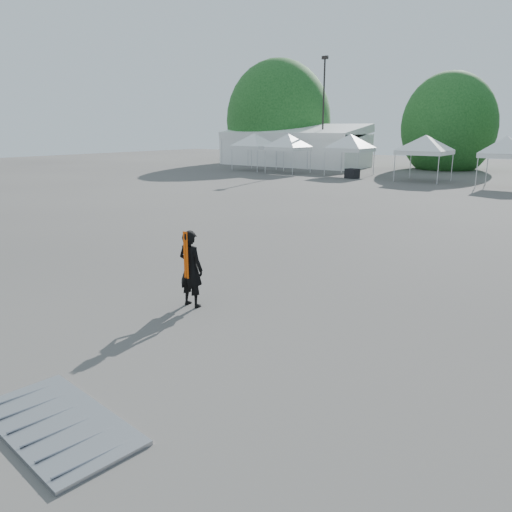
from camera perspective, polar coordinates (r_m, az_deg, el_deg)
The scene contains 13 objects.
ground at distance 12.12m, azimuth 0.38°, elevation -3.97°, with size 120.00×120.00×0.00m, color #474442.
marquee at distance 52.83m, azimuth 4.28°, elevation 12.40°, with size 15.00×6.25×4.23m.
light_pole_west at distance 49.89m, azimuth 7.71°, elevation 16.56°, with size 0.60×0.25×10.30m.
tree_far_w at distance 57.53m, azimuth 2.57°, elevation 15.15°, with size 4.80×4.80×7.30m.
tree_mid_w at distance 51.39m, azimuth 21.13°, elevation 13.63°, with size 4.16×4.16×6.33m.
tent_a at distance 46.82m, azimuth -0.21°, elevation 13.51°, with size 4.42×4.42×3.88m.
tent_b at distance 43.97m, azimuth 3.71°, elevation 13.42°, with size 4.28×4.28×3.88m.
tent_c at distance 42.39m, azimuth 10.75°, elevation 13.17°, with size 4.47×4.47×3.88m.
tent_d at distance 39.02m, azimuth 18.83°, elevation 12.58°, with size 4.75×4.75×3.88m.
tent_e at distance 36.90m, azimuth 26.77°, elevation 11.76°, with size 4.03×4.03×3.88m.
man at distance 10.95m, azimuth -7.46°, elevation -1.43°, with size 0.63×0.42×1.71m.
barrier_mid at distance 7.43m, azimuth -21.74°, elevation -17.34°, with size 2.62×1.50×0.08m.
crate_west at distance 39.95m, azimuth 10.93°, elevation 9.24°, with size 0.96×0.75×0.75m, color black.
Camera 1 is at (6.91, -9.18, 3.83)m, focal length 35.00 mm.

